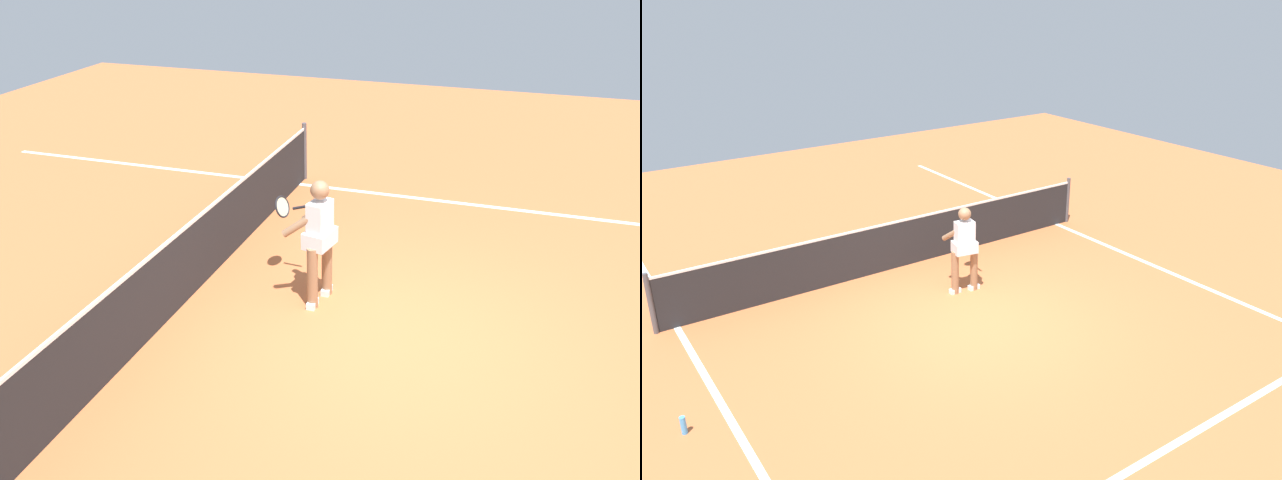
# 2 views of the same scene
# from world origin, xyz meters

# --- Properties ---
(ground_plane) EXTENTS (24.60, 24.60, 0.00)m
(ground_plane) POSITION_xyz_m (0.00, 0.00, 0.00)
(ground_plane) COLOR #C66638
(service_line_marking) EXTENTS (8.05, 0.10, 0.01)m
(service_line_marking) POSITION_xyz_m (0.00, -3.70, 0.00)
(service_line_marking) COLOR white
(service_line_marking) RESTS_ON ground
(sideline_left_marking) EXTENTS (0.10, 16.92, 0.01)m
(sideline_left_marking) POSITION_xyz_m (-4.03, 0.00, 0.00)
(sideline_left_marking) COLOR white
(sideline_left_marking) RESTS_ON ground
(sideline_right_marking) EXTENTS (0.10, 16.92, 0.01)m
(sideline_right_marking) POSITION_xyz_m (4.03, 0.00, 0.00)
(sideline_right_marking) COLOR white
(sideline_right_marking) RESTS_ON ground
(court_net) EXTENTS (8.73, 0.08, 1.02)m
(court_net) POSITION_xyz_m (0.00, 2.58, 0.48)
(court_net) COLOR #4C4C51
(court_net) RESTS_ON ground
(tennis_player) EXTENTS (0.90, 0.90, 1.55)m
(tennis_player) POSITION_xyz_m (0.45, 1.07, 0.85)
(tennis_player) COLOR #8C6647
(tennis_player) RESTS_ON ground
(water_bottle) EXTENTS (0.07, 0.07, 0.24)m
(water_bottle) POSITION_xyz_m (-4.56, -0.17, 0.12)
(water_bottle) COLOR #4C9EE5
(water_bottle) RESTS_ON ground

